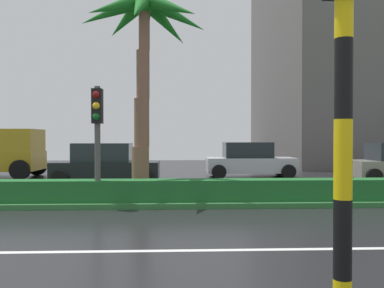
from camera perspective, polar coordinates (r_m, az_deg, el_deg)
ground_plane at (r=14.96m, az=-21.96°, el=-6.84°), size 90.00×42.00×0.10m
median_strip at (r=14.02m, az=-23.35°, el=-6.85°), size 85.50×4.00×0.15m
palm_tree_centre_left at (r=13.39m, az=-6.80°, el=15.66°), size 4.17×4.04×6.60m
traffic_signal_median_right at (r=11.56m, az=-13.15°, el=2.95°), size 0.28×0.43×3.22m
traffic_signal_foreground at (r=3.92m, az=20.41°, el=14.83°), size 0.28×0.43×4.22m
car_in_traffic_second at (r=17.15m, az=-12.04°, el=-2.87°), size 4.30×2.02×1.72m
car_in_traffic_third at (r=20.20m, az=8.06°, el=-2.29°), size 4.30×2.02×1.72m
building_far_right at (r=35.13m, az=23.43°, el=11.70°), size 15.32×15.82×17.14m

